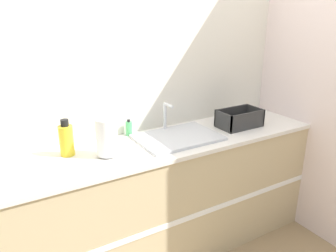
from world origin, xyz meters
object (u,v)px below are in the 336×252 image
(dish_rack, at_px, (239,120))
(bottle_yellow, at_px, (66,140))
(paper_towel_roll, at_px, (107,137))
(sink, at_px, (177,136))
(soap_dispenser, at_px, (129,128))

(dish_rack, distance_m, bottle_yellow, 1.32)
(paper_towel_roll, xyz_separation_m, dish_rack, (1.10, 0.00, -0.07))
(sink, bearing_deg, bottle_yellow, 171.65)
(paper_towel_roll, relative_size, soap_dispenser, 2.04)
(sink, relative_size, soap_dispenser, 4.78)
(sink, distance_m, soap_dispenser, 0.36)
(bottle_yellow, xyz_separation_m, soap_dispenser, (0.48, 0.12, -0.05))
(bottle_yellow, bearing_deg, sink, -8.35)
(soap_dispenser, bearing_deg, dish_rack, -17.64)
(paper_towel_roll, distance_m, bottle_yellow, 0.26)
(paper_towel_roll, bearing_deg, dish_rack, 0.00)
(sink, xyz_separation_m, dish_rack, (0.56, -0.03, 0.04))
(sink, xyz_separation_m, soap_dispenser, (-0.27, 0.24, 0.04))
(sink, distance_m, dish_rack, 0.56)
(bottle_yellow, bearing_deg, soap_dispenser, 14.43)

